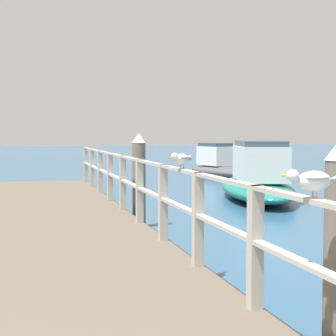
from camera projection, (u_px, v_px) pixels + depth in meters
pier_deck at (57, 238)px, 9.39m from camera, size 3.08×18.11×0.40m
pier_railing at (140, 184)px, 9.71m from camera, size 0.12×16.63×1.14m
dock_piling_far at (139, 180)px, 11.55m from camera, size 0.29×0.29×2.00m
seagull_foreground at (313, 180)px, 3.94m from camera, size 0.48×0.19×0.21m
seagull_background at (181, 159)px, 7.15m from camera, size 0.38×0.35×0.21m
boat_4 at (218, 166)px, 24.55m from camera, size 2.36×4.53×1.54m
boat_5 at (257, 180)px, 16.41m from camera, size 3.55×6.49×1.77m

